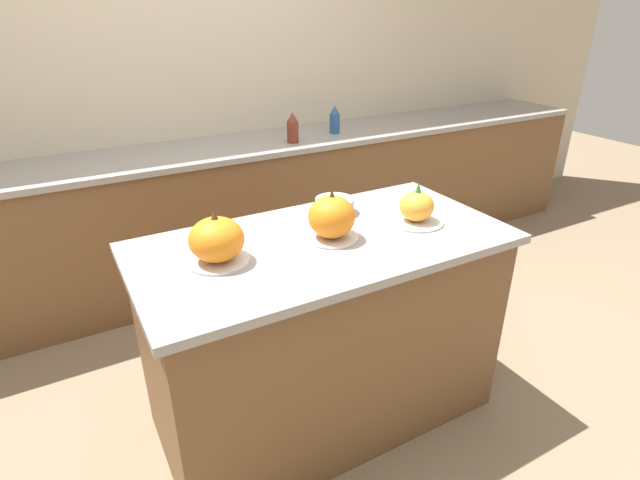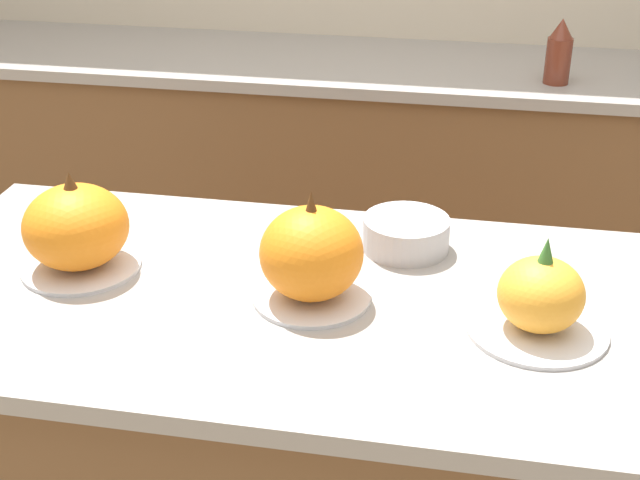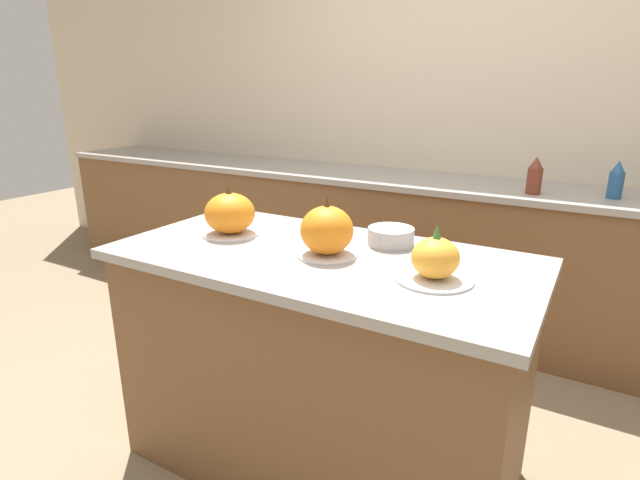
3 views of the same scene
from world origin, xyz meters
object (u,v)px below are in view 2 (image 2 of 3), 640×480
object	(u,v)px
pumpkin_cake_left	(76,229)
pumpkin_cake_right	(540,299)
mixing_bowl	(406,234)
pumpkin_cake_center	(311,256)
bottle_tall	(559,53)

from	to	relation	value
pumpkin_cake_left	pumpkin_cake_right	distance (m)	0.85
pumpkin_cake_left	mixing_bowl	bearing A→B (deg)	17.76
pumpkin_cake_left	pumpkin_cake_center	world-z (taller)	pumpkin_cake_center
mixing_bowl	pumpkin_cake_center	bearing A→B (deg)	-123.25
bottle_tall	mixing_bowl	bearing A→B (deg)	-107.18
pumpkin_cake_center	bottle_tall	xyz separation A→B (m)	(0.48, 1.31, 0.03)
pumpkin_cake_right	bottle_tall	world-z (taller)	bottle_tall
pumpkin_cake_right	bottle_tall	distance (m)	1.35
pumpkin_cake_center	mixing_bowl	distance (m)	0.27
pumpkin_cake_left	mixing_bowl	distance (m)	0.63
pumpkin_cake_left	pumpkin_cake_center	size ratio (longest dim) A/B	1.06
pumpkin_cake_left	bottle_tall	distance (m)	1.58
bottle_tall	mixing_bowl	world-z (taller)	bottle_tall
pumpkin_cake_left	mixing_bowl	world-z (taller)	pumpkin_cake_left
pumpkin_cake_center	mixing_bowl	size ratio (longest dim) A/B	1.25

